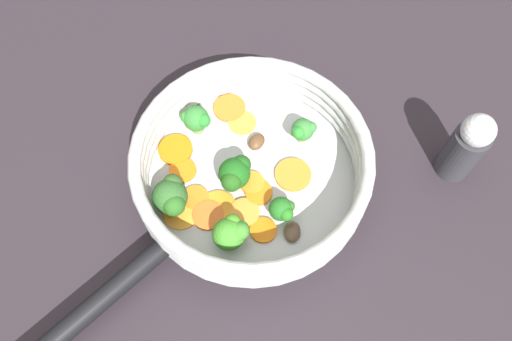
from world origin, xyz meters
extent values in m
plane|color=#282127|center=(0.00, 0.00, 0.00)|extent=(4.00, 4.00, 0.00)
cylinder|color=#B2B5B7|center=(0.00, 0.00, 0.01)|extent=(0.27, 0.27, 0.01)
torus|color=#B3B7B7|center=(0.00, 0.00, 0.02)|extent=(0.28, 0.28, 0.02)
torus|color=#B3B7B7|center=(0.00, 0.00, 0.04)|extent=(0.28, 0.28, 0.02)
torus|color=#B3B7B7|center=(0.00, 0.00, 0.05)|extent=(0.28, 0.28, 0.02)
torus|color=#B3B7B7|center=(0.00, 0.00, 0.07)|extent=(0.28, 0.28, 0.02)
cylinder|color=black|center=(0.18, 0.16, 0.03)|extent=(0.17, 0.16, 0.02)
sphere|color=#AEB7B3|center=(0.11, 0.06, 0.02)|extent=(0.01, 0.01, 0.01)
sphere|color=#B3B7B7|center=(0.07, 0.11, 0.02)|extent=(0.01, 0.01, 0.01)
cylinder|color=orange|center=(0.09, -0.01, 0.02)|extent=(0.04, 0.04, 0.00)
cylinder|color=orange|center=(0.05, 0.05, 0.02)|extent=(0.05, 0.05, 0.00)
cylinder|color=orange|center=(0.08, 0.05, 0.02)|extent=(0.06, 0.06, 0.00)
cylinder|color=orange|center=(0.01, 0.05, 0.02)|extent=(0.04, 0.04, 0.00)
cylinder|color=orange|center=(0.10, -0.04, 0.02)|extent=(0.05, 0.05, 0.01)
cylinder|color=orange|center=(0.00, 0.01, 0.02)|extent=(0.04, 0.04, 0.01)
cylinder|color=orange|center=(-0.01, 0.02, 0.02)|extent=(0.04, 0.04, 0.01)
cylinder|color=orange|center=(-0.05, 0.00, 0.02)|extent=(0.06, 0.06, 0.00)
cylinder|color=#F99C35|center=(0.01, -0.08, 0.02)|extent=(0.05, 0.05, 0.00)
cylinder|color=orange|center=(0.07, 0.03, 0.02)|extent=(0.04, 0.04, 0.00)
cylinder|color=orange|center=(0.04, 0.04, 0.02)|extent=(0.05, 0.05, 0.00)
cylinder|color=orange|center=(-0.01, 0.07, 0.02)|extent=(0.04, 0.04, 0.00)
cylinder|color=orange|center=(0.03, -0.10, 0.02)|extent=(0.05, 0.05, 0.00)
cylinder|color=#7F9B56|center=(-0.06, -0.05, 0.02)|extent=(0.01, 0.01, 0.01)
sphere|color=#337634|center=(-0.06, -0.05, 0.04)|extent=(0.03, 0.03, 0.03)
sphere|color=#297F2B|center=(-0.06, -0.04, 0.04)|extent=(0.02, 0.02, 0.02)
sphere|color=#347536|center=(-0.07, -0.05, 0.04)|extent=(0.01, 0.01, 0.01)
sphere|color=#2D7531|center=(-0.06, -0.05, 0.04)|extent=(0.02, 0.02, 0.02)
cylinder|color=#608753|center=(-0.03, 0.05, 0.02)|extent=(0.01, 0.01, 0.01)
sphere|color=#216520|center=(-0.03, 0.05, 0.04)|extent=(0.03, 0.03, 0.03)
sphere|color=#246C1D|center=(-0.04, 0.06, 0.04)|extent=(0.02, 0.02, 0.02)
sphere|color=#2A5D20|center=(-0.04, 0.05, 0.04)|extent=(0.01, 0.01, 0.01)
cylinder|color=#61934C|center=(0.09, 0.04, 0.02)|extent=(0.01, 0.01, 0.01)
sphere|color=#2B5927|center=(0.09, 0.04, 0.04)|extent=(0.04, 0.04, 0.04)
sphere|color=#2E5322|center=(0.09, 0.02, 0.05)|extent=(0.02, 0.02, 0.02)
sphere|color=#275C1E|center=(0.09, 0.05, 0.05)|extent=(0.03, 0.03, 0.03)
cylinder|color=#6E9852|center=(0.02, 0.01, 0.02)|extent=(0.01, 0.01, 0.02)
sphere|color=#195817|center=(0.02, 0.01, 0.04)|extent=(0.04, 0.04, 0.04)
sphere|color=#205216|center=(0.02, 0.02, 0.05)|extent=(0.02, 0.02, 0.02)
sphere|color=#1B5118|center=(0.01, 0.00, 0.05)|extent=(0.02, 0.02, 0.02)
cylinder|color=olive|center=(0.07, -0.07, 0.02)|extent=(0.02, 0.02, 0.02)
sphere|color=#307631|center=(0.07, -0.07, 0.04)|extent=(0.03, 0.03, 0.03)
sphere|color=#277E2B|center=(0.06, -0.06, 0.05)|extent=(0.02, 0.02, 0.02)
sphere|color=#2F7635|center=(0.06, -0.06, 0.04)|extent=(0.02, 0.02, 0.02)
sphere|color=#317F2C|center=(0.08, -0.07, 0.04)|extent=(0.02, 0.02, 0.02)
cylinder|color=#6A984B|center=(0.03, 0.08, 0.02)|extent=(0.01, 0.01, 0.01)
sphere|color=#3C8728|center=(0.03, 0.08, 0.04)|extent=(0.04, 0.04, 0.04)
sphere|color=#3B7E2A|center=(0.01, 0.08, 0.04)|extent=(0.02, 0.02, 0.02)
sphere|color=#408D23|center=(0.01, 0.08, 0.04)|extent=(0.02, 0.02, 0.02)
sphere|color=#448823|center=(0.02, 0.07, 0.04)|extent=(0.02, 0.02, 0.02)
ellipsoid|color=brown|center=(-0.01, -0.04, 0.02)|extent=(0.03, 0.03, 0.01)
ellipsoid|color=brown|center=(-0.05, 0.08, 0.02)|extent=(0.02, 0.03, 0.01)
cylinder|color=#333338|center=(-0.25, -0.02, 0.04)|extent=(0.04, 0.04, 0.08)
sphere|color=silver|center=(-0.25, -0.02, 0.09)|extent=(0.04, 0.04, 0.04)
camera|label=1|loc=(0.00, 0.27, 0.56)|focal=35.00mm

